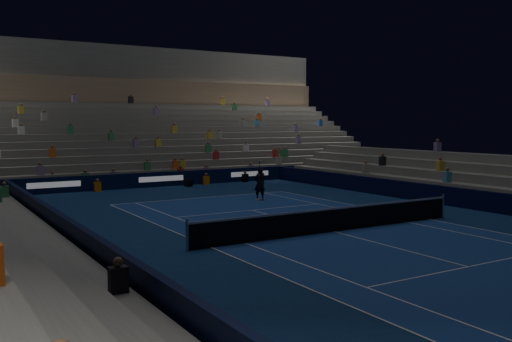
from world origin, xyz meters
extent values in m
plane|color=#0D2651|center=(0.00, 0.00, 0.00)|extent=(90.00, 90.00, 0.00)
cube|color=navy|center=(0.00, 0.00, 0.01)|extent=(10.97, 23.77, 0.01)
cube|color=black|center=(0.00, 18.50, 0.50)|extent=(44.00, 0.25, 1.00)
cube|color=black|center=(9.70, 0.00, 0.50)|extent=(0.25, 37.00, 1.00)
cube|color=black|center=(-9.70, 0.00, 0.50)|extent=(0.25, 37.00, 1.00)
cube|color=#60605C|center=(0.00, 19.50, 0.25)|extent=(44.00, 1.00, 0.50)
cube|color=#60605C|center=(0.00, 20.50, 0.50)|extent=(44.00, 1.00, 1.00)
cube|color=#60605C|center=(0.00, 21.50, 0.75)|extent=(44.00, 1.00, 1.50)
cube|color=#60605C|center=(0.00, 22.50, 1.00)|extent=(44.00, 1.00, 2.00)
cube|color=#60605C|center=(0.00, 23.50, 1.25)|extent=(44.00, 1.00, 2.50)
cube|color=#60605C|center=(0.00, 24.50, 1.50)|extent=(44.00, 1.00, 3.00)
cube|color=#60605C|center=(0.00, 25.50, 1.75)|extent=(44.00, 1.00, 3.50)
cube|color=#60605C|center=(0.00, 26.50, 2.00)|extent=(44.00, 1.00, 4.00)
cube|color=#60605C|center=(0.00, 27.50, 2.25)|extent=(44.00, 1.00, 4.50)
cube|color=#60605C|center=(0.00, 28.50, 2.50)|extent=(44.00, 1.00, 5.00)
cube|color=#60605C|center=(0.00, 29.50, 2.75)|extent=(44.00, 1.00, 5.50)
cube|color=#60605C|center=(0.00, 30.50, 3.00)|extent=(44.00, 1.00, 6.00)
cube|color=#7D654D|center=(0.00, 31.60, 7.10)|extent=(44.00, 0.60, 2.20)
cube|color=#4D4E4B|center=(0.00, 33.00, 9.70)|extent=(44.00, 2.40, 3.00)
cube|color=slate|center=(10.50, 0.00, 0.25)|extent=(1.00, 37.00, 0.50)
cube|color=slate|center=(11.50, 0.00, 0.50)|extent=(1.00, 37.00, 1.00)
cube|color=slate|center=(-10.50, 0.00, 0.25)|extent=(1.00, 37.00, 0.50)
cube|color=slate|center=(-11.50, 0.00, 0.50)|extent=(1.00, 37.00, 1.00)
cylinder|color=#B2B2B7|center=(-6.40, 0.00, 0.55)|extent=(0.10, 0.10, 1.10)
cylinder|color=#B2B2B7|center=(6.40, 0.00, 0.55)|extent=(0.10, 0.10, 1.10)
cube|color=black|center=(0.00, 0.00, 0.45)|extent=(12.80, 0.03, 0.90)
cube|color=white|center=(0.00, 0.00, 0.94)|extent=(12.80, 0.04, 0.08)
imported|color=black|center=(2.21, 9.25, 0.93)|extent=(0.73, 0.53, 1.86)
cube|color=black|center=(1.61, 17.55, 0.26)|extent=(0.52, 0.57, 0.51)
cylinder|color=black|center=(1.61, 17.14, 0.41)|extent=(0.26, 0.38, 0.16)
camera|label=1|loc=(-14.17, -17.27, 4.38)|focal=39.31mm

